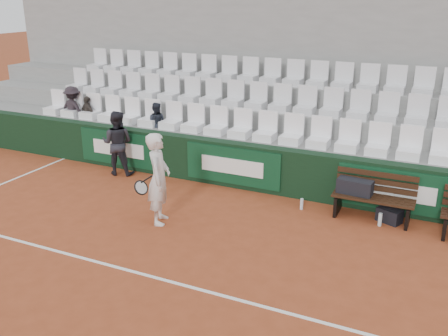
{
  "coord_description": "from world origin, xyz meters",
  "views": [
    {
      "loc": [
        3.95,
        -5.5,
        4.08
      ],
      "look_at": [
        0.27,
        2.4,
        1.0
      ],
      "focal_mm": 40.0,
      "sensor_mm": 36.0,
      "label": 1
    }
  ],
  "objects_px": {
    "spectator_c": "(155,105)",
    "ball_kid": "(117,143)",
    "sports_bag_ground": "(389,215)",
    "spectator_a": "(72,93)",
    "water_bottle_near": "(302,204)",
    "sports_bag_left": "(355,187)",
    "spectator_b": "(87,98)",
    "bench_left": "(372,208)",
    "water_bottle_far": "(380,220)",
    "tennis_player": "(159,179)"
  },
  "relations": [
    {
      "from": "spectator_c",
      "to": "water_bottle_far",
      "type": "bearing_deg",
      "value": 149.78
    },
    {
      "from": "spectator_b",
      "to": "spectator_c",
      "type": "height_order",
      "value": "spectator_c"
    },
    {
      "from": "bench_left",
      "to": "water_bottle_near",
      "type": "bearing_deg",
      "value": -174.81
    },
    {
      "from": "sports_bag_left",
      "to": "sports_bag_ground",
      "type": "distance_m",
      "value": 0.82
    },
    {
      "from": "sports_bag_ground",
      "to": "ball_kid",
      "type": "bearing_deg",
      "value": 179.76
    },
    {
      "from": "water_bottle_near",
      "to": "spectator_a",
      "type": "height_order",
      "value": "spectator_a"
    },
    {
      "from": "sports_bag_left",
      "to": "sports_bag_ground",
      "type": "xyz_separation_m",
      "value": [
        0.68,
        -0.01,
        -0.46
      ]
    },
    {
      "from": "water_bottle_near",
      "to": "spectator_a",
      "type": "relative_size",
      "value": 0.19
    },
    {
      "from": "sports_bag_left",
      "to": "ball_kid",
      "type": "height_order",
      "value": "ball_kid"
    },
    {
      "from": "water_bottle_far",
      "to": "tennis_player",
      "type": "relative_size",
      "value": 0.15
    },
    {
      "from": "spectator_b",
      "to": "bench_left",
      "type": "bearing_deg",
      "value": -167.8
    },
    {
      "from": "sports_bag_ground",
      "to": "spectator_b",
      "type": "distance_m",
      "value": 7.97
    },
    {
      "from": "water_bottle_near",
      "to": "spectator_a",
      "type": "bearing_deg",
      "value": 170.39
    },
    {
      "from": "sports_bag_left",
      "to": "spectator_b",
      "type": "distance_m",
      "value": 7.23
    },
    {
      "from": "sports_bag_ground",
      "to": "water_bottle_near",
      "type": "relative_size",
      "value": 1.92
    },
    {
      "from": "tennis_player",
      "to": "spectator_b",
      "type": "xyz_separation_m",
      "value": [
        -3.89,
        2.78,
        0.64
      ]
    },
    {
      "from": "spectator_a",
      "to": "sports_bag_ground",
      "type": "bearing_deg",
      "value": 178.73
    },
    {
      "from": "tennis_player",
      "to": "sports_bag_left",
      "type": "bearing_deg",
      "value": 29.52
    },
    {
      "from": "spectator_c",
      "to": "ball_kid",
      "type": "bearing_deg",
      "value": 45.72
    },
    {
      "from": "tennis_player",
      "to": "ball_kid",
      "type": "xyz_separation_m",
      "value": [
        -2.28,
        1.83,
        -0.1
      ]
    },
    {
      "from": "tennis_player",
      "to": "sports_bag_ground",
      "type": "bearing_deg",
      "value": 24.85
    },
    {
      "from": "sports_bag_left",
      "to": "water_bottle_far",
      "type": "relative_size",
      "value": 2.61
    },
    {
      "from": "bench_left",
      "to": "water_bottle_near",
      "type": "xyz_separation_m",
      "value": [
        -1.33,
        -0.12,
        -0.11
      ]
    },
    {
      "from": "tennis_player",
      "to": "spectator_b",
      "type": "height_order",
      "value": "spectator_b"
    },
    {
      "from": "bench_left",
      "to": "ball_kid",
      "type": "relative_size",
      "value": 0.98
    },
    {
      "from": "water_bottle_near",
      "to": "spectator_c",
      "type": "distance_m",
      "value": 4.43
    },
    {
      "from": "tennis_player",
      "to": "bench_left",
      "type": "bearing_deg",
      "value": 26.55
    },
    {
      "from": "bench_left",
      "to": "tennis_player",
      "type": "distance_m",
      "value": 4.05
    },
    {
      "from": "spectator_a",
      "to": "sports_bag_left",
      "type": "bearing_deg",
      "value": 178.23
    },
    {
      "from": "bench_left",
      "to": "sports_bag_ground",
      "type": "xyz_separation_m",
      "value": [
        0.32,
        0.02,
        -0.09
      ]
    },
    {
      "from": "sports_bag_left",
      "to": "water_bottle_near",
      "type": "height_order",
      "value": "sports_bag_left"
    },
    {
      "from": "sports_bag_ground",
      "to": "water_bottle_near",
      "type": "distance_m",
      "value": 1.66
    },
    {
      "from": "sports_bag_ground",
      "to": "sports_bag_left",
      "type": "bearing_deg",
      "value": 178.76
    },
    {
      "from": "bench_left",
      "to": "sports_bag_ground",
      "type": "height_order",
      "value": "bench_left"
    },
    {
      "from": "tennis_player",
      "to": "water_bottle_far",
      "type": "bearing_deg",
      "value": 22.45
    },
    {
      "from": "spectator_a",
      "to": "spectator_b",
      "type": "xyz_separation_m",
      "value": [
        0.48,
        0.0,
        -0.11
      ]
    },
    {
      "from": "sports_bag_ground",
      "to": "tennis_player",
      "type": "xyz_separation_m",
      "value": [
        -3.9,
        -1.81,
        0.73
      ]
    },
    {
      "from": "bench_left",
      "to": "spectator_c",
      "type": "xyz_separation_m",
      "value": [
        -5.38,
        1.0,
        1.29
      ]
    },
    {
      "from": "water_bottle_near",
      "to": "tennis_player",
      "type": "height_order",
      "value": "tennis_player"
    },
    {
      "from": "sports_bag_left",
      "to": "spectator_b",
      "type": "height_order",
      "value": "spectator_b"
    },
    {
      "from": "sports_bag_left",
      "to": "tennis_player",
      "type": "height_order",
      "value": "tennis_player"
    },
    {
      "from": "sports_bag_ground",
      "to": "ball_kid",
      "type": "distance_m",
      "value": 6.21
    },
    {
      "from": "water_bottle_far",
      "to": "spectator_c",
      "type": "xyz_separation_m",
      "value": [
        -5.57,
        1.23,
        1.39
      ]
    },
    {
      "from": "sports_bag_ground",
      "to": "spectator_a",
      "type": "xyz_separation_m",
      "value": [
        -8.26,
        0.98,
        1.48
      ]
    },
    {
      "from": "water_bottle_near",
      "to": "spectator_b",
      "type": "relative_size",
      "value": 0.23
    },
    {
      "from": "water_bottle_far",
      "to": "ball_kid",
      "type": "bearing_deg",
      "value": 177.39
    },
    {
      "from": "water_bottle_near",
      "to": "tennis_player",
      "type": "bearing_deg",
      "value": -143.39
    },
    {
      "from": "sports_bag_left",
      "to": "ball_kid",
      "type": "relative_size",
      "value": 0.43
    },
    {
      "from": "sports_bag_left",
      "to": "spectator_b",
      "type": "relative_size",
      "value": 0.65
    },
    {
      "from": "spectator_b",
      "to": "tennis_player",
      "type": "bearing_deg",
      "value": 164.19
    }
  ]
}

